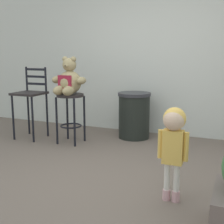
% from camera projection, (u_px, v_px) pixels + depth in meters
% --- Properties ---
extents(ground_plane, '(24.00, 24.00, 0.00)m').
position_uv_depth(ground_plane, '(96.00, 181.00, 3.23)').
color(ground_plane, '#695A50').
extents(building_wall, '(7.99, 0.30, 3.45)m').
position_uv_depth(building_wall, '(157.00, 30.00, 5.02)').
color(building_wall, silver).
rests_on(building_wall, ground_plane).
extents(bar_stool_with_teddy, '(0.40, 0.40, 0.75)m').
position_uv_depth(bar_stool_with_teddy, '(70.00, 108.00, 4.53)').
color(bar_stool_with_teddy, '#272222').
rests_on(bar_stool_with_teddy, ground_plane).
extents(teddy_bear, '(0.53, 0.48, 0.55)m').
position_uv_depth(teddy_bear, '(69.00, 81.00, 4.43)').
color(teddy_bear, tan).
rests_on(teddy_bear, bar_stool_with_teddy).
extents(child_walking, '(0.28, 0.22, 0.87)m').
position_uv_depth(child_walking, '(174.00, 134.00, 2.68)').
color(child_walking, '#D39EA4').
rests_on(child_walking, ground_plane).
extents(trash_bin, '(0.52, 0.52, 0.73)m').
position_uv_depth(trash_bin, '(134.00, 115.00, 4.84)').
color(trash_bin, black).
rests_on(trash_bin, ground_plane).
extents(bar_chair_empty, '(0.44, 0.44, 1.13)m').
position_uv_depth(bar_chair_empty, '(31.00, 97.00, 4.79)').
color(bar_chair_empty, '#272222').
rests_on(bar_chair_empty, ground_plane).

